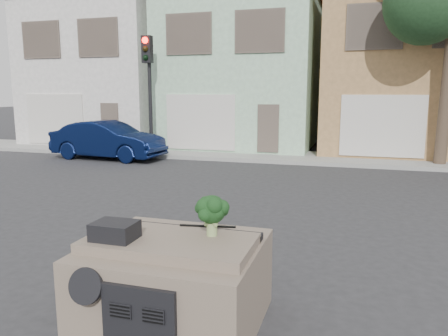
% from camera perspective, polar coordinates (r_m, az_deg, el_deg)
% --- Properties ---
extents(ground_plane, '(120.00, 120.00, 0.00)m').
position_cam_1_polar(ground_plane, '(8.26, 2.03, -9.65)').
color(ground_plane, '#303033').
rests_on(ground_plane, ground).
extents(sidewalk, '(40.00, 3.00, 0.15)m').
position_cam_1_polar(sidewalk, '(18.34, 10.46, 1.33)').
color(sidewalk, gray).
rests_on(sidewalk, ground).
extents(townhouse_white, '(7.20, 8.20, 7.55)m').
position_cam_1_polar(townhouse_white, '(25.59, -13.96, 11.92)').
color(townhouse_white, silver).
rests_on(townhouse_white, ground).
extents(townhouse_mint, '(7.20, 8.20, 7.55)m').
position_cam_1_polar(townhouse_mint, '(22.72, 2.94, 12.47)').
color(townhouse_mint, '#A8D2AD').
rests_on(townhouse_mint, ground).
extents(townhouse_tan, '(7.20, 8.20, 7.55)m').
position_cam_1_polar(townhouse_tan, '(22.14, 22.56, 11.81)').
color(townhouse_tan, '#AB804E').
rests_on(townhouse_tan, ground).
extents(navy_sedan, '(4.88, 2.00, 1.57)m').
position_cam_1_polar(navy_sedan, '(18.83, -14.82, 1.16)').
color(navy_sedan, '#081337').
rests_on(navy_sedan, ground).
extents(traffic_signal, '(0.40, 0.40, 5.10)m').
position_cam_1_polar(traffic_signal, '(19.02, -9.75, 9.15)').
color(traffic_signal, black).
rests_on(traffic_signal, ground).
extents(car_dashboard, '(2.00, 1.80, 1.12)m').
position_cam_1_polar(car_dashboard, '(5.41, -6.35, -14.23)').
color(car_dashboard, '#766656').
rests_on(car_dashboard, ground).
extents(instrument_hump, '(0.48, 0.38, 0.20)m').
position_cam_1_polar(instrument_hump, '(5.14, -14.06, -7.94)').
color(instrument_hump, black).
rests_on(instrument_hump, car_dashboard).
extents(wiper_arm, '(0.69, 0.15, 0.02)m').
position_cam_1_polar(wiper_arm, '(5.45, -2.15, -7.59)').
color(wiper_arm, black).
rests_on(wiper_arm, car_dashboard).
extents(broccoli, '(0.46, 0.46, 0.49)m').
position_cam_1_polar(broccoli, '(5.07, -1.60, -6.17)').
color(broccoli, black).
rests_on(broccoli, car_dashboard).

